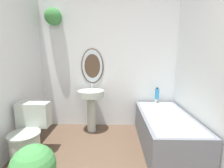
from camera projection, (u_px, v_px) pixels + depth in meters
wall_back at (105, 61)px, 3.00m from camera, size 2.60×0.29×2.40m
toilet at (29, 136)px, 2.06m from camera, size 0.42×0.54×0.72m
pedestal_sink at (91, 101)px, 2.84m from camera, size 0.46×0.46×0.84m
bathtub at (165, 130)px, 2.39m from camera, size 0.70×1.41×0.56m
shampoo_bottle at (157, 94)px, 2.92m from camera, size 0.07×0.07×0.21m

